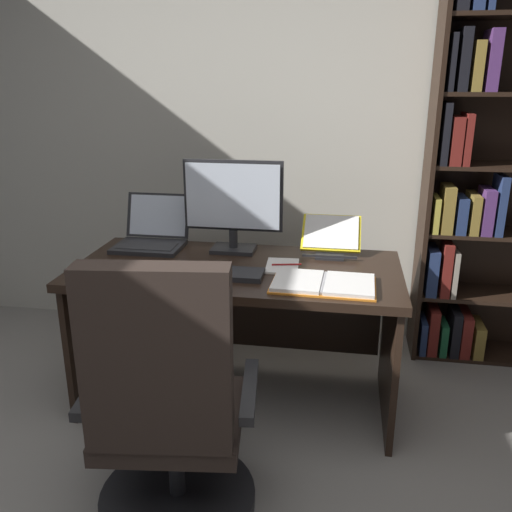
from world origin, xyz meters
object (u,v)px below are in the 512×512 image
at_px(pen, 287,264).
at_px(bookshelf, 496,176).
at_px(computer_mouse, 153,268).
at_px(reading_stand_with_book, 331,236).
at_px(keyboard, 217,273).
at_px(notepad, 282,266).
at_px(office_chair, 168,419).
at_px(desk, 240,299).
at_px(monitor, 233,205).
at_px(laptop, 152,236).
at_px(open_binder, 323,283).

bearing_deg(pen, bookshelf, 33.03).
xyz_separation_m(computer_mouse, reading_stand_with_book, (0.79, 0.43, 0.06)).
height_order(keyboard, notepad, keyboard).
bearing_deg(keyboard, office_chair, -91.42).
relative_size(office_chair, reading_stand_with_book, 3.53).
relative_size(desk, pen, 10.97).
height_order(monitor, computer_mouse, monitor).
bearing_deg(desk, notepad, -12.39).
relative_size(laptop, notepad, 1.65).
bearing_deg(open_binder, pen, 132.55).
relative_size(office_chair, pen, 7.49).
xyz_separation_m(bookshelf, office_chair, (-1.37, -1.54, -0.62)).
xyz_separation_m(monitor, notepad, (0.28, -0.21, -0.23)).
distance_m(keyboard, computer_mouse, 0.30).
bearing_deg(desk, bookshelf, 26.41).
distance_m(laptop, notepad, 0.76).
xyz_separation_m(desk, reading_stand_with_book, (0.43, 0.22, 0.28)).
relative_size(notepad, pen, 1.50).
distance_m(desk, laptop, 0.59).
relative_size(computer_mouse, notepad, 0.50).
bearing_deg(computer_mouse, monitor, 51.21).
xyz_separation_m(bookshelf, laptop, (-1.80, -0.46, -0.29)).
xyz_separation_m(keyboard, computer_mouse, (-0.30, 0.00, 0.01)).
bearing_deg(pen, monitor, 144.63).
bearing_deg(monitor, desk, -68.45).
bearing_deg(keyboard, computer_mouse, 180.00).
bearing_deg(open_binder, computer_mouse, 178.19).
xyz_separation_m(desk, laptop, (-0.51, 0.18, 0.25)).
relative_size(desk, notepad, 7.31).
relative_size(laptop, keyboard, 0.83).
bearing_deg(open_binder, notepad, 135.52).
height_order(computer_mouse, notepad, computer_mouse).
distance_m(bookshelf, pen, 1.30).
xyz_separation_m(office_chair, computer_mouse, (-0.28, 0.69, 0.30)).
xyz_separation_m(monitor, reading_stand_with_book, (0.49, 0.06, -0.16)).
relative_size(desk, laptop, 4.42).
bearing_deg(desk, monitor, 111.55).
bearing_deg(pen, laptop, 163.28).
xyz_separation_m(office_chair, pen, (0.31, 0.85, 0.29)).
height_order(monitor, open_binder, monitor).
distance_m(bookshelf, open_binder, 1.30).
xyz_separation_m(monitor, keyboard, (-0.00, -0.37, -0.23)).
xyz_separation_m(reading_stand_with_book, notepad, (-0.22, -0.27, -0.08)).
height_order(monitor, laptop, monitor).
bearing_deg(monitor, reading_stand_with_book, 6.79).
bearing_deg(office_chair, keyboard, 81.65).
height_order(monitor, notepad, monitor).
relative_size(laptop, pen, 2.48).
bearing_deg(keyboard, laptop, 139.05).
bearing_deg(office_chair, open_binder, 45.32).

